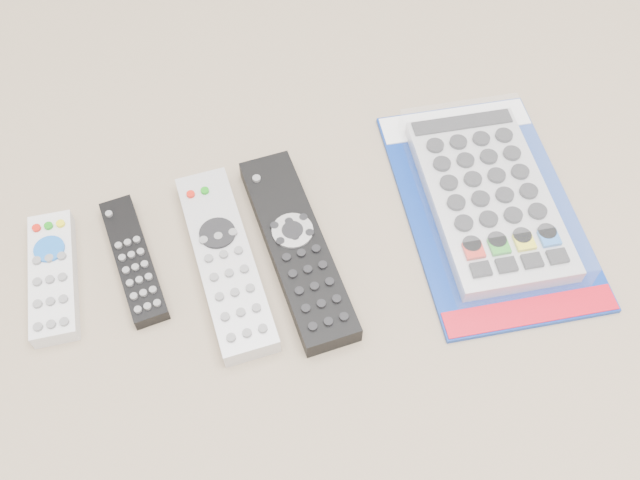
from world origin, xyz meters
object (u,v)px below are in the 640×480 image
object	(u,v)px
remote_silver_dvd	(225,261)
remote_large_black	(297,247)
jumbo_remote_packaged	(489,196)
remote_small_grey	(53,276)
remote_slim_black	(134,260)

from	to	relation	value
remote_silver_dvd	remote_large_black	xyz separation A→B (m)	(0.07, -0.01, 0.00)
jumbo_remote_packaged	remote_small_grey	bearing A→B (deg)	-178.88
remote_silver_dvd	jumbo_remote_packaged	distance (m)	0.29
remote_silver_dvd	remote_small_grey	bearing A→B (deg)	167.71
remote_small_grey	remote_silver_dvd	size ratio (longest dim) A/B	0.68
remote_large_black	jumbo_remote_packaged	world-z (taller)	jumbo_remote_packaged
remote_large_black	jumbo_remote_packaged	bearing A→B (deg)	-2.35
remote_small_grey	jumbo_remote_packaged	bearing A→B (deg)	-1.02
jumbo_remote_packaged	remote_slim_black	bearing A→B (deg)	-179.48
remote_slim_black	remote_silver_dvd	distance (m)	0.09
remote_silver_dvd	remote_slim_black	bearing A→B (deg)	159.96
remote_small_grey	remote_large_black	bearing A→B (deg)	-5.20
remote_small_grey	jumbo_remote_packaged	world-z (taller)	jumbo_remote_packaged
remote_small_grey	remote_slim_black	distance (m)	0.08
remote_small_grey	remote_silver_dvd	world-z (taller)	remote_silver_dvd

